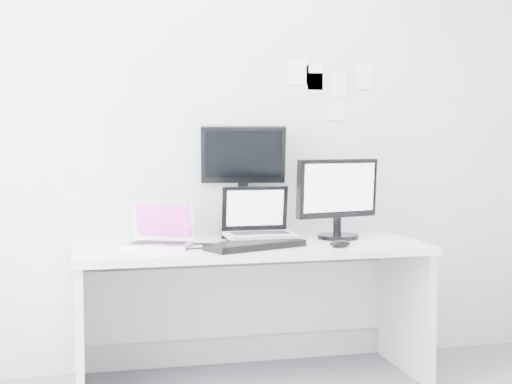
# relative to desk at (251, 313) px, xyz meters

# --- Properties ---
(back_wall) EXTENTS (3.60, 0.00, 3.60)m
(back_wall) POSITION_rel_desk_xyz_m (0.00, 0.35, 0.99)
(back_wall) COLOR silver
(back_wall) RESTS_ON ground
(desk) EXTENTS (1.80, 0.70, 0.73)m
(desk) POSITION_rel_desk_xyz_m (0.00, 0.00, 0.00)
(desk) COLOR white
(desk) RESTS_ON ground
(macbook) EXTENTS (0.39, 0.34, 0.24)m
(macbook) POSITION_rel_desk_xyz_m (-0.48, -0.00, 0.49)
(macbook) COLOR #ADADB2
(macbook) RESTS_ON desk
(speaker) EXTENTS (0.13, 0.13, 0.20)m
(speaker) POSITION_rel_desk_xyz_m (-0.40, 0.21, 0.46)
(speaker) COLOR black
(speaker) RESTS_ON desk
(dell_laptop) EXTENTS (0.36, 0.28, 0.30)m
(dell_laptop) POSITION_rel_desk_xyz_m (0.05, 0.03, 0.51)
(dell_laptop) COLOR #A4A7AC
(dell_laptop) RESTS_ON desk
(rear_monitor) EXTENTS (0.49, 0.25, 0.63)m
(rear_monitor) POSITION_rel_desk_xyz_m (0.02, 0.29, 0.68)
(rear_monitor) COLOR black
(rear_monitor) RESTS_ON desk
(samsung_monitor) EXTENTS (0.53, 0.33, 0.45)m
(samsung_monitor) POSITION_rel_desk_xyz_m (0.51, 0.09, 0.59)
(samsung_monitor) COLOR black
(samsung_monitor) RESTS_ON desk
(keyboard) EXTENTS (0.53, 0.35, 0.03)m
(keyboard) POSITION_rel_desk_xyz_m (-0.02, -0.16, 0.38)
(keyboard) COLOR black
(keyboard) RESTS_ON desk
(mouse) EXTENTS (0.12, 0.09, 0.04)m
(mouse) POSITION_rel_desk_xyz_m (0.40, -0.23, 0.38)
(mouse) COLOR black
(mouse) RESTS_ON desk
(wall_note_0) EXTENTS (0.10, 0.00, 0.14)m
(wall_note_0) POSITION_rel_desk_xyz_m (0.45, 0.34, 1.26)
(wall_note_0) COLOR white
(wall_note_0) RESTS_ON back_wall
(wall_note_1) EXTENTS (0.09, 0.00, 0.13)m
(wall_note_1) POSITION_rel_desk_xyz_m (0.60, 0.34, 1.22)
(wall_note_1) COLOR white
(wall_note_1) RESTS_ON back_wall
(wall_note_2) EXTENTS (0.10, 0.00, 0.14)m
(wall_note_2) POSITION_rel_desk_xyz_m (0.75, 0.34, 1.26)
(wall_note_2) COLOR white
(wall_note_2) RESTS_ON back_wall
(wall_note_3) EXTENTS (0.11, 0.00, 0.08)m
(wall_note_3) POSITION_rel_desk_xyz_m (0.58, 0.34, 1.05)
(wall_note_3) COLOR white
(wall_note_3) RESTS_ON back_wall
(wall_note_4) EXTENTS (0.12, 0.00, 0.14)m
(wall_note_4) POSITION_rel_desk_xyz_m (0.36, 0.34, 1.28)
(wall_note_4) COLOR white
(wall_note_4) RESTS_ON back_wall
(wall_note_5) EXTENTS (0.11, 0.00, 0.11)m
(wall_note_5) POSITION_rel_desk_xyz_m (0.46, 0.34, 1.23)
(wall_note_5) COLOR white
(wall_note_5) RESTS_ON back_wall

